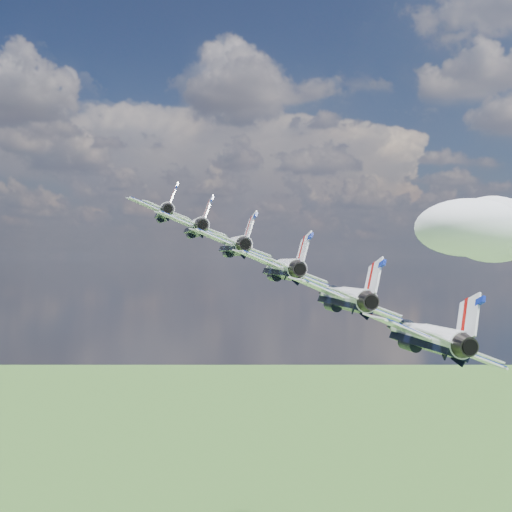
% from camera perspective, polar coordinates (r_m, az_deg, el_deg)
% --- Properties ---
extents(cloud_far, '(61.23, 48.11, 24.05)m').
position_cam_1_polar(cloud_far, '(310.10, 19.25, 1.94)').
color(cloud_far, white).
extents(jet_0, '(17.62, 19.97, 8.73)m').
position_cam_1_polar(jet_0, '(109.25, -7.38, 3.49)').
color(jet_0, white).
extents(jet_1, '(17.62, 19.97, 8.73)m').
position_cam_1_polar(jet_1, '(98.91, -4.88, 2.32)').
color(jet_1, white).
extents(jet_2, '(17.62, 19.97, 8.73)m').
position_cam_1_polar(jet_2, '(88.86, -1.81, 0.86)').
color(jet_2, white).
extents(jet_3, '(17.62, 19.97, 8.73)m').
position_cam_1_polar(jet_3, '(79.20, 2.03, -0.96)').
color(jet_3, white).
extents(jet_4, '(17.62, 19.97, 8.73)m').
position_cam_1_polar(jet_4, '(70.09, 6.90, -3.27)').
color(jet_4, white).
extents(jet_5, '(17.62, 19.97, 8.73)m').
position_cam_1_polar(jet_5, '(61.78, 13.18, -6.19)').
color(jet_5, white).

